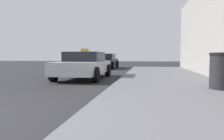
{
  "coord_description": "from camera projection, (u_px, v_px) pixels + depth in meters",
  "views": [
    {
      "loc": [
        3.15,
        -2.76,
        1.09
      ],
      "look_at": [
        1.95,
        4.49,
        0.6
      ],
      "focal_mm": 34.56,
      "sensor_mm": 36.0,
      "label": 1
    }
  ],
  "objects": [
    {
      "name": "trash_bin",
      "position": [
        222.0,
        71.0,
        6.05
      ],
      "size": [
        0.69,
        0.69,
        1.03
      ],
      "color": "black",
      "rests_on": "sidewalk"
    },
    {
      "name": "car_black",
      "position": [
        104.0,
        61.0,
        18.65
      ],
      "size": [
        2.07,
        4.17,
        1.27
      ],
      "rotation": [
        0.0,
        0.0,
        3.14
      ],
      "color": "black",
      "rests_on": "ground_plane"
    },
    {
      "name": "car_silver",
      "position": [
        84.0,
        65.0,
        10.23
      ],
      "size": [
        2.05,
        4.2,
        1.43
      ],
      "rotation": [
        0.0,
        0.0,
        3.14
      ],
      "color": "#B7B7BF",
      "rests_on": "ground_plane"
    },
    {
      "name": "sidewalk",
      "position": [
        217.0,
        138.0,
        2.64
      ],
      "size": [
        4.0,
        32.0,
        0.15
      ],
      "primitive_type": "cube",
      "color": "#5B5B60",
      "rests_on": "ground_plane"
    }
  ]
}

